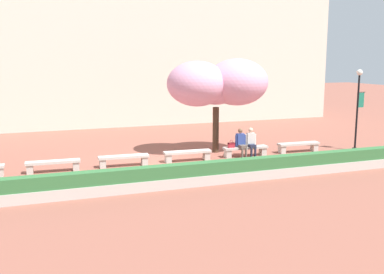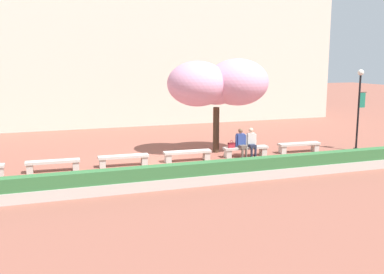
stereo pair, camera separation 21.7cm
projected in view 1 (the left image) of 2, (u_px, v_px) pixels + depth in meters
name	position (u px, v px, depth m)	size (l,w,h in m)	color
ground_plane	(157.00, 164.00, 18.81)	(100.00, 100.00, 0.00)	#8E5142
building_facade	(105.00, 53.00, 29.49)	(31.71, 4.00, 9.39)	beige
stone_bench_near_west	(53.00, 164.00, 17.36)	(2.07, 0.51, 0.45)	#BCB7AD
stone_bench_center	(124.00, 159.00, 18.29)	(2.07, 0.51, 0.45)	#BCB7AD
stone_bench_near_east	(188.00, 154.00, 19.21)	(2.07, 0.51, 0.45)	#BCB7AD
stone_bench_east_end	(245.00, 150.00, 20.14)	(2.07, 0.51, 0.45)	#BCB7AD
stone_bench_far_east	(298.00, 146.00, 21.06)	(2.07, 0.51, 0.45)	#BCB7AD
person_seated_left	(241.00, 142.00, 19.94)	(0.51, 0.69, 1.29)	black
person_seated_right	(251.00, 141.00, 20.10)	(0.51, 0.71, 1.29)	black
handbag	(231.00, 145.00, 19.85)	(0.30, 0.15, 0.34)	#A3232D
cherry_tree_main	(218.00, 84.00, 20.46)	(4.67, 3.05, 4.34)	#473323
lamp_post_with_banner	(358.00, 102.00, 21.12)	(0.54, 0.28, 3.85)	black
planter_hedge_foreground	(184.00, 175.00, 15.40)	(20.52, 0.50, 0.80)	#BCB7AD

